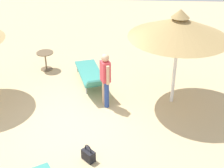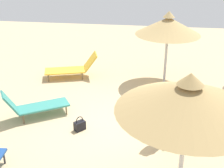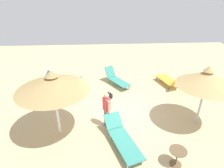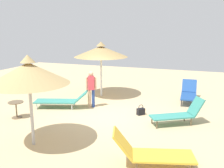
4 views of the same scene
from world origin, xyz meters
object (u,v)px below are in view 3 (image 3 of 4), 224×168
Objects in this scene: parasol_umbrella_near_left at (53,83)px; lounge_chair_edge at (122,138)px; lounge_chair_front at (64,79)px; person_standing_back at (107,108)px; parasol_umbrella_far_right at (207,78)px; handbag at (109,96)px; side_table_round at (177,155)px; lounge_chair_center at (170,80)px; lounge_chair_far_left at (116,79)px.

lounge_chair_edge is (-0.82, -2.41, -1.91)m from parasol_umbrella_near_left.
lounge_chair_front is 1.26× the size of person_standing_back.
parasol_umbrella_far_right is (0.21, -5.75, -0.10)m from parasol_umbrella_near_left.
handbag is at bearing -122.57° from lounge_chair_front.
person_standing_back is 2.40m from handbag.
side_table_round is at bearing -142.98° from lounge_chair_front.
parasol_umbrella_far_right is 6.29× the size of handbag.
handbag is (2.26, -0.23, -0.76)m from person_standing_back.
parasol_umbrella_near_left reaches higher than parasol_umbrella_far_right.
parasol_umbrella_far_right reaches higher than lounge_chair_center.
person_standing_back is (-3.93, -2.38, 0.49)m from lounge_chair_front.
side_table_round is at bearing 163.19° from lounge_chair_center.
parasol_umbrella_near_left reaches higher than side_table_round.
person_standing_back is at bearing -80.48° from parasol_umbrella_near_left.
lounge_chair_center reaches higher than lounge_chair_edge.
lounge_chair_far_left is 3.17m from lounge_chair_center.
parasol_umbrella_far_right reaches higher than person_standing_back.
handbag is (2.37, 3.62, -2.01)m from parasol_umbrella_far_right.
person_standing_back is at bearing -148.79° from lounge_chair_front.
parasol_umbrella_near_left is 2.35m from person_standing_back.
handbag is (-1.12, 3.64, -0.25)m from lounge_chair_center.
side_table_round is at bearing -134.26° from person_standing_back.
lounge_chair_front is at bearing 84.99° from lounge_chair_center.
handbag is at bearing 24.10° from side_table_round.
parasol_umbrella_far_right is at bearing -39.08° from side_table_round.
person_standing_back is (0.32, -1.90, -1.35)m from parasol_umbrella_near_left.
lounge_chair_edge is 3.42m from handbag.
person_standing_back is at bearing 88.39° from parasol_umbrella_far_right.
lounge_chair_front is at bearing 31.21° from person_standing_back.
parasol_umbrella_near_left is 1.71× the size of person_standing_back.
person_standing_back is (1.14, 0.51, 0.56)m from lounge_chair_edge.
lounge_chair_center is (-0.39, -3.14, -0.01)m from lounge_chair_far_left.
lounge_chair_far_left is 6.09m from side_table_round.
side_table_round reaches higher than handbag.
parasol_umbrella_near_left is 3.95m from handbag.
handbag is 4.83m from side_table_round.
lounge_chair_far_left is at bearing -92.93° from lounge_chair_front.
side_table_round is at bearing -155.90° from handbag.
lounge_chair_front is 3.10m from handbag.
parasol_umbrella_far_right reaches higher than handbag.
lounge_chair_center is at bearing -95.01° from lounge_chair_front.
side_table_round is at bearing -120.64° from lounge_chair_edge.
side_table_round is at bearing -165.97° from lounge_chair_far_left.
lounge_chair_front is (4.03, 6.23, -1.74)m from parasol_umbrella_far_right.
parasol_umbrella_near_left is 6.44× the size of handbag.
lounge_chair_center is (4.52, -3.35, 0.05)m from lounge_chair_edge.
parasol_umbrella_far_right reaches higher than lounge_chair_front.
lounge_chair_center is (3.70, -5.76, -1.86)m from parasol_umbrella_near_left.
person_standing_back reaches higher than lounge_chair_far_left.
lounge_chair_far_left is (-0.16, -3.10, -0.01)m from lounge_chair_front.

